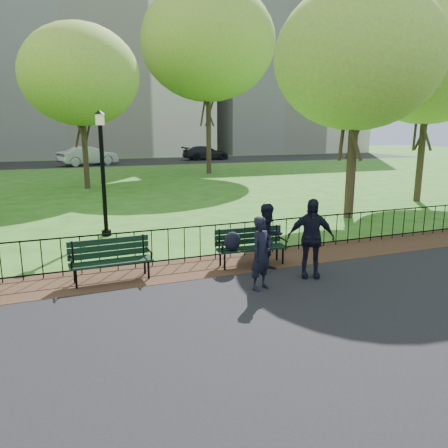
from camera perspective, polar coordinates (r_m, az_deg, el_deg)
name	(u,v)px	position (r m, az deg, el deg)	size (l,w,h in m)	color
ground	(274,282)	(9.48, 6.60, -7.49)	(120.00, 120.00, 0.00)	#2D5F19
asphalt_path	(387,357)	(6.94, 20.46, -15.98)	(60.00, 9.20, 0.01)	black
dirt_strip	(246,262)	(10.75, 2.83, -4.92)	(60.00, 1.60, 0.01)	#3B2218
far_street	(99,163)	(43.17, -16.02, 7.68)	(70.00, 9.00, 0.01)	black
iron_fence	(238,238)	(11.06, 1.79, -1.80)	(24.06, 0.06, 1.00)	black
apartment_mid	(97,24)	(57.41, -16.28, 23.81)	(24.00, 15.00, 30.00)	silver
apartment_east	(279,62)	(64.11, 7.24, 20.20)	(20.00, 15.00, 24.00)	beige
park_bench_main	(242,242)	(10.26, 2.37, -2.33)	(1.72, 0.63, 0.96)	black
park_bench_left_a	(110,255)	(9.65, -14.63, -3.96)	(1.74, 0.59, 0.98)	black
lamppost	(103,169)	(13.50, -15.56, 6.94)	(0.34, 0.34, 3.73)	black
tree_near_e	(358,58)	(16.59, 17.09, 20.00)	(5.74, 5.74, 8.00)	#2D2116
tree_mid_e	(430,61)	(21.48, 25.31, 18.72)	(6.19, 6.19, 8.63)	#2D2116
tree_far_c	(80,75)	(24.95, -18.29, 17.97)	(6.08, 6.08, 8.48)	#2D2116
tree_far_e	(208,43)	(32.24, -2.10, 22.56)	(9.19, 9.19, 12.81)	#2D2116
person_left	(261,253)	(8.78, 4.90, -3.85)	(0.55, 0.36, 1.50)	black
person_mid	(268,238)	(9.94, 5.79, -1.77)	(0.76, 0.39, 1.55)	black
person_right	(311,238)	(9.64, 11.26, -1.82)	(1.02, 0.42, 1.74)	black
sedan_silver	(88,156)	(40.55, -17.36, 8.52)	(1.77, 5.07, 1.67)	#A2A4AA
sedan_dark	(206,153)	(45.64, -2.40, 9.27)	(1.96, 4.82, 1.40)	black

